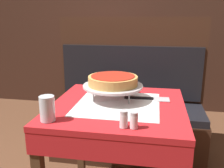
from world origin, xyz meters
name	(u,v)px	position (x,y,z in m)	size (l,w,h in m)	color
dining_table_front	(118,120)	(0.00, 0.00, 0.65)	(0.75, 0.75, 0.75)	red
dining_table_rear	(109,68)	(-0.33, 1.46, 0.65)	(0.70, 0.70, 0.75)	red
booth_bench	(128,117)	(-0.02, 0.76, 0.35)	(1.32, 0.48, 1.23)	#3D2316
back_wall_panel	(142,19)	(0.00, 2.01, 1.20)	(6.00, 0.04, 2.40)	#3D2319
pizza_pan_stand	(113,87)	(-0.04, 0.07, 0.83)	(0.36, 0.36, 0.09)	#ADADB2
deep_dish_pizza	(113,80)	(-0.04, 0.07, 0.87)	(0.29, 0.29, 0.06)	tan
pizza_server	(148,98)	(0.17, 0.12, 0.76)	(0.27, 0.09, 0.01)	#BCBCC1
water_glass_near	(47,108)	(-0.29, -0.29, 0.81)	(0.07, 0.07, 0.12)	silver
salt_shaker	(124,119)	(0.07, -0.30, 0.79)	(0.04, 0.04, 0.08)	silver
pepper_shaker	(134,120)	(0.12, -0.30, 0.79)	(0.04, 0.04, 0.08)	silver
condiment_caddy	(107,57)	(-0.35, 1.42, 0.79)	(0.11, 0.11, 0.14)	black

